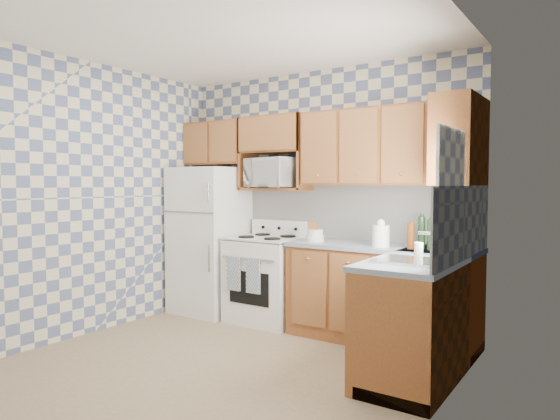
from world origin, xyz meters
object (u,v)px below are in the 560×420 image
object	(u,v)px
microwave	(273,173)
electric_kettle	(381,236)
stove_body	(267,280)
refrigerator	(210,240)

from	to	relation	value
microwave	electric_kettle	xyz separation A→B (m)	(1.33, -0.21, -0.59)
stove_body	microwave	xyz separation A→B (m)	(0.01, 0.10, 1.16)
refrigerator	electric_kettle	xyz separation A→B (m)	(2.15, -0.08, 0.18)
microwave	electric_kettle	bearing A→B (deg)	2.62
refrigerator	microwave	bearing A→B (deg)	8.85
stove_body	electric_kettle	size ratio (longest dim) A/B	4.58
refrigerator	electric_kettle	world-z (taller)	refrigerator
stove_body	microwave	world-z (taller)	microwave
refrigerator	stove_body	bearing A→B (deg)	1.78
electric_kettle	stove_body	bearing A→B (deg)	175.45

